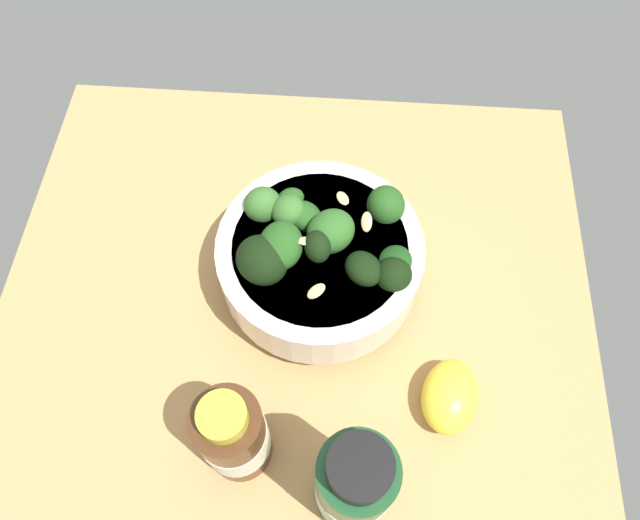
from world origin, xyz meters
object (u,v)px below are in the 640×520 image
(bowl_of_broccoli, at_px, (320,255))
(bottle_short, at_px, (354,485))
(lemon_wedge, at_px, (450,396))
(bottle_tall, at_px, (234,436))

(bowl_of_broccoli, bearing_deg, bottle_short, 101.15)
(bowl_of_broccoli, height_order, lemon_wedge, bowl_of_broccoli)
(bowl_of_broccoli, xyz_separation_m, lemon_wedge, (-0.12, 0.11, -0.03))
(bowl_of_broccoli, distance_m, bottle_tall, 0.18)
(lemon_wedge, bearing_deg, bottle_short, 46.33)
(lemon_wedge, distance_m, bottle_short, 0.13)
(bowl_of_broccoli, height_order, bottle_short, bottle_short)
(lemon_wedge, bearing_deg, bowl_of_broccoli, -43.44)
(bottle_tall, relative_size, bottle_short, 0.80)
(bowl_of_broccoli, distance_m, lemon_wedge, 0.17)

